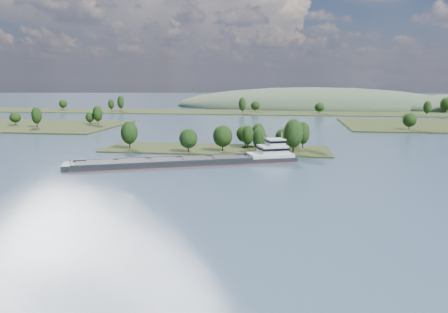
# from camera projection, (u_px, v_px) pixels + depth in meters

# --- Properties ---
(ground) EXTENTS (1800.00, 1800.00, 0.00)m
(ground) POSITION_uv_depth(u_px,v_px,m) (185.00, 180.00, 136.35)
(ground) COLOR #334358
(ground) RESTS_ON ground
(tree_island) EXTENTS (100.00, 30.33, 15.67)m
(tree_island) POSITION_uv_depth(u_px,v_px,m) (230.00, 141.00, 192.15)
(tree_island) COLOR #263015
(tree_island) RESTS_ON ground
(back_shoreline) EXTENTS (900.00, 60.00, 16.20)m
(back_shoreline) POSITION_uv_depth(u_px,v_px,m) (265.00, 112.00, 407.44)
(back_shoreline) COLOR #263015
(back_shoreline) RESTS_ON ground
(hill_west) EXTENTS (320.00, 160.00, 44.00)m
(hill_west) POSITION_uv_depth(u_px,v_px,m) (313.00, 107.00, 498.17)
(hill_west) COLOR #3C5037
(hill_west) RESTS_ON ground
(cargo_barge) EXTENTS (83.24, 40.66, 11.56)m
(cargo_barge) POSITION_uv_depth(u_px,v_px,m) (201.00, 160.00, 162.63)
(cargo_barge) COLOR black
(cargo_barge) RESTS_ON ground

